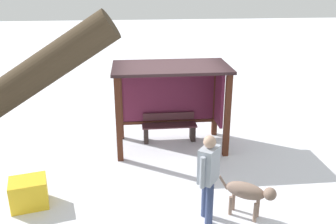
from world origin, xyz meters
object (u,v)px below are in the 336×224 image
(bus_shelter, at_px, (175,88))
(dog, at_px, (249,192))
(person_walking, at_px, (208,172))
(bench_left_inside, at_px, (169,128))
(grit_bin, at_px, (29,193))

(bus_shelter, relative_size, dog, 3.05)
(dog, bearing_deg, person_walking, -178.66)
(person_walking, bearing_deg, dog, 1.34)
(bus_shelter, distance_m, bench_left_inside, 1.21)
(dog, bearing_deg, bench_left_inside, 107.25)
(bus_shelter, bearing_deg, bench_left_inside, 133.34)
(bus_shelter, height_order, bench_left_inside, bus_shelter)
(bench_left_inside, bearing_deg, dog, -72.75)
(bus_shelter, xyz_separation_m, dog, (0.98, -3.45, -1.03))
(bus_shelter, height_order, dog, bus_shelter)
(person_walking, distance_m, grit_bin, 3.58)
(bench_left_inside, xyz_separation_m, dog, (1.11, -3.59, 0.17))
(grit_bin, bearing_deg, person_walking, -13.15)
(dog, height_order, grit_bin, dog)
(person_walking, distance_m, dog, 0.92)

